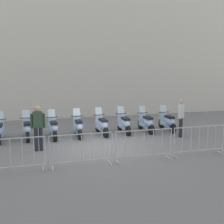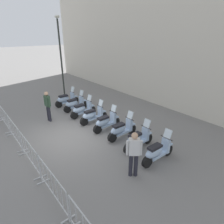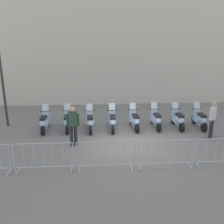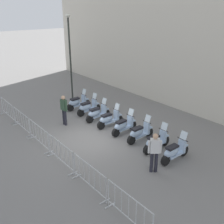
{
  "view_description": "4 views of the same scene",
  "coord_description": "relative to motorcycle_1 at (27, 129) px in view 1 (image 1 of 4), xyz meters",
  "views": [
    {
      "loc": [
        -1.9,
        -10.67,
        3.05
      ],
      "look_at": [
        0.92,
        1.63,
        1.1
      ],
      "focal_mm": 44.32,
      "sensor_mm": 36.0,
      "label": 1
    },
    {
      "loc": [
        7.97,
        -3.27,
        4.81
      ],
      "look_at": [
        1.02,
        1.79,
        1.19
      ],
      "focal_mm": 31.41,
      "sensor_mm": 36.0,
      "label": 2
    },
    {
      "loc": [
        -0.87,
        -9.91,
        4.38
      ],
      "look_at": [
        -0.66,
        2.07,
        0.82
      ],
      "focal_mm": 39.33,
      "sensor_mm": 36.0,
      "label": 3
    },
    {
      "loc": [
        10.22,
        -6.16,
        6.37
      ],
      "look_at": [
        -0.19,
        1.54,
        1.06
      ],
      "focal_mm": 42.59,
      "sensor_mm": 36.0,
      "label": 4
    }
  ],
  "objects": [
    {
      "name": "barrier_segment_4",
      "position": [
        6.15,
        -3.73,
        0.07
      ],
      "size": [
        2.03,
        0.53,
        1.07
      ],
      "color": "#B2B5B7",
      "rests_on": "ground"
    },
    {
      "name": "motorcycle_6",
      "position": [
        5.6,
        0.22,
        0.0
      ],
      "size": [
        0.56,
        1.73,
        1.24
      ],
      "color": "black",
      "rests_on": "ground"
    },
    {
      "name": "building_facade",
      "position": [
        2.5,
        6.3,
        6.7
      ],
      "size": [
        28.08,
        3.73,
        14.3
      ],
      "primitive_type": "cube",
      "rotation": [
        0.0,
        0.0,
        0.05
      ],
      "color": "beige",
      "rests_on": "ground"
    },
    {
      "name": "motorcycle_2",
      "position": [
        1.13,
        -0.06,
        0.0
      ],
      "size": [
        0.57,
        1.73,
        1.24
      ],
      "color": "black",
      "rests_on": "ground"
    },
    {
      "name": "barrier_segment_3",
      "position": [
        4.04,
        -3.83,
        0.07
      ],
      "size": [
        2.03,
        0.53,
        1.07
      ],
      "color": "#B2B5B7",
      "rests_on": "ground"
    },
    {
      "name": "barrier_segment_2",
      "position": [
        1.93,
        -3.93,
        0.07
      ],
      "size": [
        2.03,
        0.53,
        1.07
      ],
      "color": "#B2B5B7",
      "rests_on": "ground"
    },
    {
      "name": "motorcycle_3",
      "position": [
        2.24,
        -0.01,
        0.0
      ],
      "size": [
        0.56,
        1.72,
        1.24
      ],
      "color": "black",
      "rests_on": "ground"
    },
    {
      "name": "motorcycle_4",
      "position": [
        3.36,
        0.1,
        0.0
      ],
      "size": [
        0.59,
        1.72,
        1.24
      ],
      "color": "black",
      "rests_on": "ground"
    },
    {
      "name": "motorcycle_1",
      "position": [
        0.0,
        0.0,
        0.0
      ],
      "size": [
        0.58,
        1.73,
        1.24
      ],
      "color": "black",
      "rests_on": "ground"
    },
    {
      "name": "officer_near_row_end",
      "position": [
        6.77,
        -1.06,
        0.53
      ],
      "size": [
        0.39,
        0.46,
        1.73
      ],
      "color": "#23232D",
      "rests_on": "ground"
    },
    {
      "name": "officer_mid_plaza",
      "position": [
        0.55,
        -1.86,
        0.53
      ],
      "size": [
        0.55,
        0.26,
        1.73
      ],
      "color": "#23232D",
      "rests_on": "ground"
    },
    {
      "name": "ground_plane",
      "position": [
        2.88,
        -1.68,
        -0.45
      ],
      "size": [
        120.0,
        120.0,
        0.0
      ],
      "primitive_type": "plane",
      "color": "slate"
    },
    {
      "name": "motorcycle_7",
      "position": [
        6.72,
        0.21,
        0.0
      ],
      "size": [
        0.56,
        1.72,
        1.24
      ],
      "color": "black",
      "rests_on": "ground"
    },
    {
      "name": "barrier_segment_1",
      "position": [
        -0.18,
        -4.03,
        0.07
      ],
      "size": [
        2.03,
        0.53,
        1.07
      ],
      "color": "#B2B5B7",
      "rests_on": "ground"
    },
    {
      "name": "motorcycle_5",
      "position": [
        4.48,
        0.23,
        0.0
      ],
      "size": [
        0.56,
        1.73,
        1.24
      ],
      "color": "black",
      "rests_on": "ground"
    }
  ]
}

